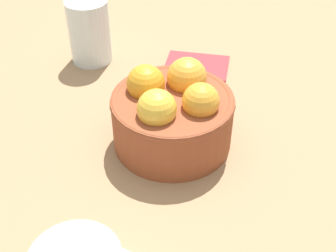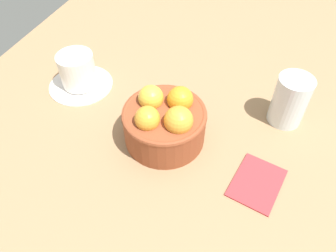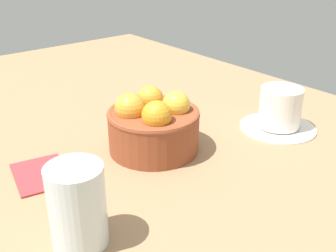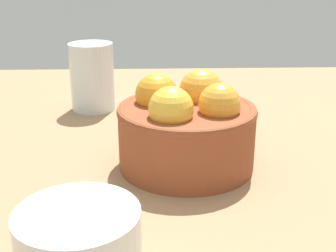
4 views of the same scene
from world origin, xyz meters
The scene contains 5 objects.
ground_plane centered at (0.00, 0.00, -1.86)cm, with size 143.29×89.53×3.71cm, color #997551.
terracotta_bowl centered at (0.01, -0.05, 4.36)cm, with size 14.39×14.39×9.72cm.
coffee_cup centered at (7.79, 21.69, 3.21)cm, with size 13.20×13.20×7.51cm.
water_glass centered at (12.11, -19.65, 4.80)cm, with size 6.27×6.27×9.60cm, color silver.
folded_napkin centered at (-4.03, -17.28, 0.30)cm, with size 9.54×7.16×0.60cm, color #B23338.
Camera 3 is at (46.30, -35.18, 31.24)cm, focal length 44.00 mm.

